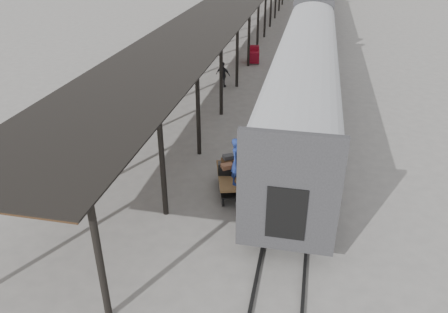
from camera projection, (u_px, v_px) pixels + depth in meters
name	position (u px, v px, depth m)	size (l,w,h in m)	color
ground	(213.00, 190.00, 17.99)	(160.00, 160.00, 0.00)	slate
train	(316.00, 1.00, 45.37)	(3.45, 76.01, 4.01)	silver
rails	(313.00, 26.00, 46.78)	(1.54, 150.00, 0.12)	black
baggage_cart	(234.00, 178.00, 17.53)	(1.87, 2.65, 0.86)	brown
suitcase_stack	(231.00, 166.00, 17.64)	(1.23, 1.37, 0.57)	#3D3D40
luggage_tug	(254.00, 55.00, 34.42)	(1.02, 1.49, 1.22)	maroon
porter	(237.00, 161.00, 16.38)	(0.69, 0.45, 1.88)	navy
pedestrian	(223.00, 75.00, 28.99)	(0.99, 0.41, 1.70)	black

